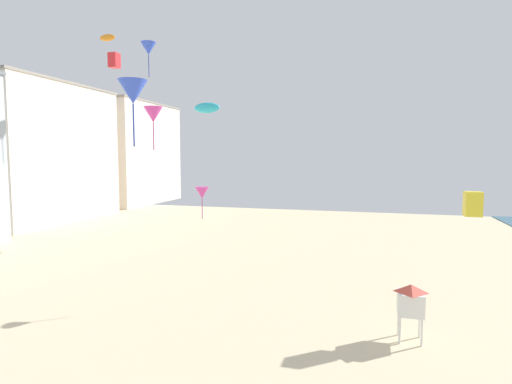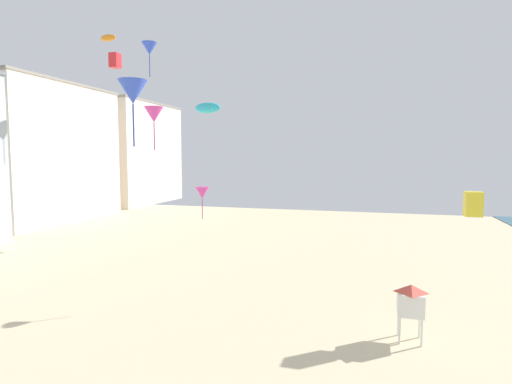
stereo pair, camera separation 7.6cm
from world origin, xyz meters
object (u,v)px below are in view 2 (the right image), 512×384
lifeguard_stand (411,300)px  kite_cyan_parafoil (208,108)px  kite_yellow_box_2 (473,204)px  kite_blue_delta (149,49)px  kite_blue_delta_2 (133,92)px  kite_magenta_delta_2 (154,115)px  kite_magenta_delta (202,193)px  kite_red_box (115,61)px  kite_orange_parafoil (108,38)px

lifeguard_stand → kite_cyan_parafoil: bearing=131.9°
kite_yellow_box_2 → kite_blue_delta: 35.12m
lifeguard_stand → kite_blue_delta_2: size_ratio=0.91×
kite_magenta_delta_2 → kite_cyan_parafoil: bearing=84.1°
lifeguard_stand → kite_blue_delta: 36.19m
kite_cyan_parafoil → kite_blue_delta: bearing=179.8°
kite_magenta_delta → kite_yellow_box_2: size_ratio=1.56×
kite_magenta_delta → kite_magenta_delta_2: 12.85m
kite_blue_delta_2 → lifeguard_stand: bearing=16.1°
kite_cyan_parafoil → kite_yellow_box_2: bearing=-40.1°
kite_blue_delta → kite_blue_delta_2: size_ratio=1.27×
kite_cyan_parafoil → kite_magenta_delta_2: size_ratio=0.78×
lifeguard_stand → kite_magenta_delta: size_ratio=1.40×
kite_red_box → kite_blue_delta: kite_blue_delta is taller
kite_red_box → kite_cyan_parafoil: 9.83m
kite_red_box → kite_magenta_delta: size_ratio=0.68×
kite_yellow_box_2 → kite_blue_delta: (-27.28, 17.53, 13.47)m
lifeguard_stand → kite_magenta_delta: kite_magenta_delta is taller
kite_blue_delta_2 → kite_magenta_delta_2: bearing=116.8°
lifeguard_stand → kite_blue_delta: bearing=140.7°
kite_yellow_box_2 → kite_magenta_delta_2: kite_magenta_delta_2 is taller
kite_yellow_box_2 → kite_cyan_parafoil: bearing=139.9°
lifeguard_stand → kite_magenta_delta_2: kite_magenta_delta_2 is taller
kite_yellow_box_2 → kite_orange_parafoil: size_ratio=0.87×
kite_magenta_delta_2 → kite_orange_parafoil: bearing=-149.0°
lifeguard_stand → kite_magenta_delta: (-10.98, 2.54, 4.29)m
kite_blue_delta → kite_red_box: bearing=-82.6°
kite_cyan_parafoil → kite_magenta_delta: bearing=-68.5°
kite_orange_parafoil → kite_magenta_delta: bearing=-32.7°
kite_magenta_delta → kite_orange_parafoil: size_ratio=1.35×
kite_yellow_box_2 → kite_magenta_delta_2: (-21.74, 8.49, 5.63)m
kite_magenta_delta_2 → kite_red_box: bearing=160.5°
kite_red_box → kite_orange_parafoil: 3.85m
kite_blue_delta_2 → kite_red_box: bearing=126.5°
kite_cyan_parafoil → kite_orange_parafoil: size_ratio=2.02×
kite_blue_delta → lifeguard_stand: bearing=-39.6°
kite_red_box → kite_orange_parafoil: bearing=-62.5°
kite_blue_delta_2 → kite_orange_parafoil: kite_orange_parafoil is taller
kite_magenta_delta → kite_yellow_box_2: kite_yellow_box_2 is taller
lifeguard_stand → kite_orange_parafoil: kite_orange_parafoil is taller
lifeguard_stand → kite_blue_delta_2: kite_blue_delta_2 is taller
lifeguard_stand → kite_yellow_box_2: (2.88, 2.63, 4.08)m
kite_red_box → kite_blue_delta_2: size_ratio=0.44×
kite_blue_delta → kite_orange_parafoil: 11.27m
kite_magenta_delta → kite_magenta_delta_2: bearing=132.5°
kite_orange_parafoil → kite_yellow_box_2: bearing=-15.4°
kite_magenta_delta → kite_yellow_box_2: bearing=0.4°
kite_blue_delta → kite_blue_delta_2: (12.86, -23.50, -8.52)m
kite_yellow_box_2 → kite_orange_parafoil: kite_orange_parafoil is taller
kite_cyan_parafoil → kite_blue_delta_2: size_ratio=0.98×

